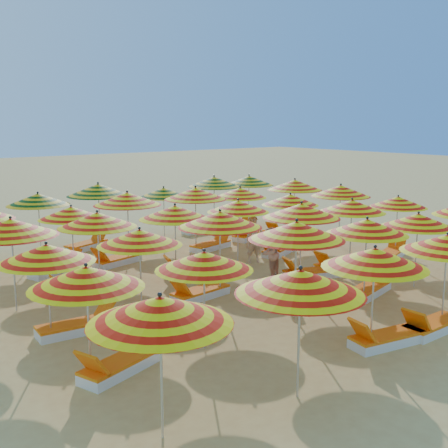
# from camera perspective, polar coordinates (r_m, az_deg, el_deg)

# --- Properties ---
(ground) EXTENTS (120.00, 120.00, 0.00)m
(ground) POSITION_cam_1_polar(r_m,az_deg,el_deg) (17.17, 1.04, -5.50)
(ground) COLOR tan
(ground) RESTS_ON ground
(umbrella_0) EXTENTS (2.38, 2.38, 2.30)m
(umbrella_0) POSITION_cam_1_polar(r_m,az_deg,el_deg) (8.28, -6.52, -8.71)
(umbrella_0) COLOR silver
(umbrella_0) RESTS_ON ground
(umbrella_1) EXTENTS (2.87, 2.87, 2.36)m
(umbrella_1) POSITION_cam_1_polar(r_m,az_deg,el_deg) (9.52, 7.74, -5.85)
(umbrella_1) COLOR silver
(umbrella_1) RESTS_ON ground
(umbrella_2) EXTENTS (2.71, 2.71, 2.27)m
(umbrella_2) POSITION_cam_1_polar(r_m,az_deg,el_deg) (11.73, 15.07, -3.35)
(umbrella_2) COLOR silver
(umbrella_2) RESTS_ON ground
(umbrella_3) EXTENTS (2.76, 2.76, 2.23)m
(umbrella_3) POSITION_cam_1_polar(r_m,az_deg,el_deg) (13.79, 21.75, -1.85)
(umbrella_3) COLOR silver
(umbrella_3) RESTS_ON ground
(umbrella_6) EXTENTS (2.41, 2.41, 2.22)m
(umbrella_6) POSITION_cam_1_polar(r_m,az_deg,el_deg) (10.43, -13.81, -5.28)
(umbrella_6) COLOR silver
(umbrella_6) RESTS_ON ground
(umbrella_7) EXTENTS (2.05, 2.05, 2.16)m
(umbrella_7) POSITION_cam_1_polar(r_m,az_deg,el_deg) (11.52, -2.04, -3.76)
(umbrella_7) COLOR silver
(umbrella_7) RESTS_ON ground
(umbrella_8) EXTENTS (2.98, 2.98, 2.45)m
(umbrella_8) POSITION_cam_1_polar(r_m,az_deg,el_deg) (13.39, 7.38, -0.68)
(umbrella_8) COLOR silver
(umbrella_8) RESTS_ON ground
(umbrella_9) EXTENTS (2.76, 2.76, 2.27)m
(umbrella_9) POSITION_cam_1_polar(r_m,az_deg,el_deg) (15.06, 14.32, -0.28)
(umbrella_9) COLOR silver
(umbrella_9) RESTS_ON ground
(umbrella_10) EXTENTS (2.73, 2.73, 2.21)m
(umbrella_10) POSITION_cam_1_polar(r_m,az_deg,el_deg) (16.74, 19.12, 0.32)
(umbrella_10) COLOR silver
(umbrella_10) RESTS_ON ground
(umbrella_12) EXTENTS (2.23, 2.23, 2.19)m
(umbrella_12) POSITION_cam_1_polar(r_m,az_deg,el_deg) (12.60, -17.58, -2.86)
(umbrella_12) COLOR silver
(umbrella_12) RESTS_ON ground
(umbrella_13) EXTENTS (2.32, 2.32, 2.20)m
(umbrella_13) POSITION_cam_1_polar(r_m,az_deg,el_deg) (13.74, -8.57, -1.36)
(umbrella_13) COLOR silver
(umbrella_13) RESTS_ON ground
(umbrella_14) EXTENTS (2.30, 2.30, 2.41)m
(umbrella_14) POSITION_cam_1_polar(r_m,az_deg,el_deg) (14.99, -0.41, 0.47)
(umbrella_14) COLOR silver
(umbrella_14) RESTS_ON ground
(umbrella_15) EXTENTS (2.41, 2.41, 2.42)m
(umbrella_15) POSITION_cam_1_polar(r_m,az_deg,el_deg) (16.52, 7.87, 1.33)
(umbrella_15) COLOR silver
(umbrella_15) RESTS_ON ground
(umbrella_16) EXTENTS (2.60, 2.60, 2.29)m
(umbrella_16) POSITION_cam_1_polar(r_m,az_deg,el_deg) (18.48, 12.86, 1.78)
(umbrella_16) COLOR silver
(umbrella_16) RESTS_ON ground
(umbrella_17) EXTENTS (2.29, 2.29, 2.16)m
(umbrella_17) POSITION_cam_1_polar(r_m,az_deg,el_deg) (20.65, 17.26, 2.14)
(umbrella_17) COLOR silver
(umbrella_17) RESTS_ON ground
(umbrella_18) EXTENTS (2.44, 2.44, 2.43)m
(umbrella_18) POSITION_cam_1_polar(r_m,az_deg,el_deg) (14.73, -20.83, -0.34)
(umbrella_18) COLOR silver
(umbrella_18) RESTS_ON ground
(umbrella_19) EXTENTS (2.42, 2.42, 2.31)m
(umbrella_19) POSITION_cam_1_polar(r_m,az_deg,el_deg) (15.79, -12.74, 0.41)
(umbrella_19) COLOR silver
(umbrella_19) RESTS_ON ground
(umbrella_20) EXTENTS (2.59, 2.59, 2.30)m
(umbrella_20) POSITION_cam_1_polar(r_m,az_deg,el_deg) (16.80, -5.00, 1.19)
(umbrella_20) COLOR silver
(umbrella_20) RESTS_ON ground
(umbrella_21) EXTENTS (2.20, 2.20, 2.19)m
(umbrella_21) POSITION_cam_1_polar(r_m,az_deg,el_deg) (18.58, 1.44, 1.82)
(umbrella_21) COLOR silver
(umbrella_21) RESTS_ON ground
(umbrella_22) EXTENTS (2.62, 2.62, 2.18)m
(umbrella_22) POSITION_cam_1_polar(r_m,az_deg,el_deg) (20.29, 6.75, 2.46)
(umbrella_22) COLOR silver
(umbrella_22) RESTS_ON ground
(umbrella_23) EXTENTS (2.31, 2.31, 2.38)m
(umbrella_23) POSITION_cam_1_polar(r_m,az_deg,el_deg) (21.70, 11.76, 3.32)
(umbrella_23) COLOR silver
(umbrella_23) RESTS_ON ground
(umbrella_25) EXTENTS (2.67, 2.67, 2.16)m
(umbrella_25) POSITION_cam_1_polar(r_m,az_deg,el_deg) (18.02, -15.25, 1.10)
(umbrella_25) COLOR silver
(umbrella_25) RESTS_ON ground
(umbrella_26) EXTENTS (2.68, 2.68, 2.43)m
(umbrella_26) POSITION_cam_1_polar(r_m,az_deg,el_deg) (19.09, -9.79, 2.53)
(umbrella_26) COLOR silver
(umbrella_26) RESTS_ON ground
(umbrella_27) EXTENTS (2.82, 2.82, 2.41)m
(umbrella_27) POSITION_cam_1_polar(r_m,az_deg,el_deg) (20.31, -2.92, 3.11)
(umbrella_27) COLOR silver
(umbrella_27) RESTS_ON ground
(umbrella_28) EXTENTS (2.48, 2.48, 2.20)m
(umbrella_28) POSITION_cam_1_polar(r_m,az_deg,el_deg) (21.96, 1.64, 3.20)
(umbrella_28) COLOR silver
(umbrella_28) RESTS_ON ground
(umbrella_29) EXTENTS (2.50, 2.50, 2.38)m
(umbrella_29) POSITION_cam_1_polar(r_m,az_deg,el_deg) (23.39, 7.20, 3.97)
(umbrella_29) COLOR silver
(umbrella_29) RESTS_ON ground
(umbrella_31) EXTENTS (2.41, 2.41, 2.29)m
(umbrella_31) POSITION_cam_1_polar(r_m,az_deg,el_deg) (20.55, -18.37, 2.39)
(umbrella_31) COLOR silver
(umbrella_31) RESTS_ON ground
(umbrella_32) EXTENTS (2.78, 2.78, 2.48)m
(umbrella_32) POSITION_cam_1_polar(r_m,az_deg,el_deg) (21.36, -12.65, 3.40)
(umbrella_32) COLOR silver
(umbrella_32) RESTS_ON ground
(umbrella_33) EXTENTS (2.31, 2.31, 2.14)m
(umbrella_33) POSITION_cam_1_polar(r_m,az_deg,el_deg) (22.54, -6.16, 3.20)
(umbrella_33) COLOR silver
(umbrella_33) RESTS_ON ground
(umbrella_34) EXTENTS (2.98, 2.98, 2.44)m
(umbrella_34) POSITION_cam_1_polar(r_m,az_deg,el_deg) (23.90, -1.02, 4.30)
(umbrella_34) COLOR silver
(umbrella_34) RESTS_ON ground
(umbrella_35) EXTENTS (2.90, 2.90, 2.34)m
(umbrella_35) POSITION_cam_1_polar(r_m,az_deg,el_deg) (25.28, 2.56, 4.44)
(umbrella_35) COLOR silver
(umbrella_35) RESTS_ON ground
(lounger_0) EXTENTS (1.81, 0.90, 0.69)m
(lounger_0) POSITION_cam_1_polar(r_m,az_deg,el_deg) (12.67, 16.07, -11.13)
(lounger_0) COLOR white
(lounger_0) RESTS_ON ground
(lounger_1) EXTENTS (1.73, 0.58, 0.69)m
(lounger_1) POSITION_cam_1_polar(r_m,az_deg,el_deg) (13.72, 20.38, -9.70)
(lounger_1) COLOR white
(lounger_1) RESTS_ON ground
(lounger_3) EXTENTS (1.83, 1.07, 0.69)m
(lounger_3) POSITION_cam_1_polar(r_m,az_deg,el_deg) (11.14, -10.69, -13.99)
(lounger_3) COLOR white
(lounger_3) RESTS_ON ground
(lounger_4) EXTENTS (1.82, 0.97, 0.69)m
(lounger_4) POSITION_cam_1_polar(r_m,az_deg,el_deg) (16.10, 14.63, -6.38)
(lounger_4) COLOR white
(lounger_4) RESTS_ON ground
(lounger_5) EXTENTS (1.78, 0.74, 0.69)m
(lounger_5) POSITION_cam_1_polar(r_m,az_deg,el_deg) (13.29, -14.66, -10.03)
(lounger_5) COLOR white
(lounger_5) RESTS_ON ground
(lounger_6) EXTENTS (1.79, 0.78, 0.69)m
(lounger_6) POSITION_cam_1_polar(r_m,az_deg,el_deg) (15.23, -2.53, -7.02)
(lounger_6) COLOR white
(lounger_6) RESTS_ON ground
(lounger_7) EXTENTS (1.83, 1.11, 0.69)m
(lounger_7) POSITION_cam_1_polar(r_m,az_deg,el_deg) (17.33, 8.73, -4.94)
(lounger_7) COLOR white
(lounger_7) RESTS_ON ground
(lounger_8) EXTENTS (1.77, 0.71, 0.69)m
(lounger_8) POSITION_cam_1_polar(r_m,az_deg,el_deg) (18.39, 11.50, -4.13)
(lounger_8) COLOR white
(lounger_8) RESTS_ON ground
(lounger_9) EXTENTS (1.83, 1.11, 0.69)m
(lounger_9) POSITION_cam_1_polar(r_m,az_deg,el_deg) (20.44, 16.66, -2.89)
(lounger_9) COLOR white
(lounger_9) RESTS_ON ground
(lounger_10) EXTENTS (1.78, 0.75, 0.69)m
(lounger_10) POSITION_cam_1_polar(r_m,az_deg,el_deg) (15.86, -14.20, -6.62)
(lounger_10) COLOR white
(lounger_10) RESTS_ON ground
(lounger_11) EXTENTS (1.83, 1.04, 0.69)m
(lounger_11) POSITION_cam_1_polar(r_m,az_deg,el_deg) (17.38, -3.30, -4.79)
(lounger_11) COLOR white
(lounger_11) RESTS_ON ground
(lounger_12) EXTENTS (1.82, 1.18, 0.69)m
(lounger_12) POSITION_cam_1_polar(r_m,az_deg,el_deg) (20.17, 5.56, -2.66)
(lounger_12) COLOR white
(lounger_12) RESTS_ON ground
(lounger_13) EXTENTS (1.83, 1.06, 0.69)m
(lounger_13) POSITION_cam_1_polar(r_m,az_deg,el_deg) (18.35, -16.64, -4.40)
(lounger_13) COLOR white
(lounger_13) RESTS_ON ground
(lounger_14) EXTENTS (1.82, 0.95, 0.69)m
(lounger_14) POSITION_cam_1_polar(r_m,az_deg,el_deg) (19.01, -10.90, -3.62)
(lounger_14) COLOR white
(lounger_14) RESTS_ON ground
(lounger_15) EXTENTS (1.81, 0.92, 0.69)m
(lounger_15) POSITION_cam_1_polar(r_m,az_deg,el_deg) (20.88, -1.29, -2.16)
(lounger_15) COLOR white
(lounger_15) RESTS_ON ground
(lounger_16) EXTENTS (1.83, 1.13, 0.69)m
(lounger_16) POSITION_cam_1_polar(r_m,az_deg,el_deg) (22.64, 2.47, -1.16)
(lounger_16) COLOR white
(lounger_16) RESTS_ON ground
(lounger_17) EXTENTS (1.79, 0.78, 0.69)m
(lounger_17) POSITION_cam_1_polar(r_m,az_deg,el_deg) (23.28, 6.06, -0.89)
(lounger_17) COLOR white
(lounger_17) RESTS_ON ground
(lounger_19) EXTENTS (1.83, 1.13, 0.69)m
(lounger_19) POSITION_cam_1_polar(r_m,az_deg,el_deg) (21.54, -13.71, -2.07)
(lounger_19) COLOR white
(lounger_19) RESTS_ON ground
(lounger_20) EXTENTS (1.78, 0.73, 0.69)m
(lounger_20) POSITION_cam_1_polar(r_m,az_deg,el_deg) (24.09, -2.28, -0.45)
(lounger_20) COLOR white
(lounger_20) RESTS_ON ground
(lounger_21) EXTENTS (1.79, 0.78, 0.69)m
(lounger_21) POSITION_cam_1_polar(r_m,az_deg,el_deg) (25.30, 1.52, 0.09)
(lounger_21) COLOR white
(lounger_21) RESTS_ON ground
(beachgoer_a) EXTENTS (0.68, 0.57, 1.58)m
(beachgoer_a) POSITION_cam_1_polar(r_m,az_deg,el_deg) (18.86, 3.08, -1.57)
(beachgoer_a) COLOR tan
(beachgoer_a) RESTS_ON ground
(beachgoer_b) EXTENTS (0.93, 0.84, 1.56)m
(beachgoer_b) POSITION_cam_1_polar(r_m,az_deg,el_deg) (17.01, 4.66, -2.97)
(beachgoer_b) COLOR tan
(beachgoer_b) RESTS_ON ground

